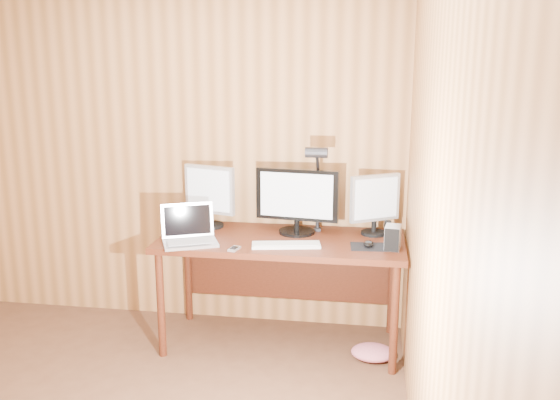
% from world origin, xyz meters
% --- Properties ---
extents(desk, '(1.60, 0.70, 0.75)m').
position_xyz_m(desk, '(0.93, 1.70, 0.63)').
color(desk, '#461C0E').
rests_on(desk, floor).
extents(monitor_center, '(0.56, 0.24, 0.44)m').
position_xyz_m(monitor_center, '(1.02, 1.77, 0.98)').
color(monitor_center, black).
rests_on(monitor_center, desk).
extents(monitor_left, '(0.38, 0.18, 0.43)m').
position_xyz_m(monitor_left, '(0.40, 1.83, 0.98)').
color(monitor_left, black).
rests_on(monitor_left, desk).
extents(monitor_right, '(0.32, 0.21, 0.41)m').
position_xyz_m(monitor_right, '(1.53, 1.81, 0.97)').
color(monitor_right, black).
rests_on(monitor_right, desk).
extents(laptop, '(0.41, 0.37, 0.24)m').
position_xyz_m(laptop, '(0.36, 1.46, 0.81)').
color(laptop, silver).
rests_on(laptop, desk).
extents(keyboard, '(0.44, 0.21, 0.02)m').
position_xyz_m(keyboard, '(0.99, 1.46, 0.76)').
color(keyboard, white).
rests_on(keyboard, desk).
extents(mousepad, '(0.23, 0.20, 0.00)m').
position_xyz_m(mousepad, '(1.50, 1.53, 0.75)').
color(mousepad, black).
rests_on(mousepad, desk).
extents(mouse, '(0.08, 0.12, 0.04)m').
position_xyz_m(mouse, '(1.50, 1.53, 0.77)').
color(mouse, black).
rests_on(mouse, mousepad).
extents(hard_drive, '(0.11, 0.15, 0.15)m').
position_xyz_m(hard_drive, '(1.64, 1.51, 0.82)').
color(hard_drive, silver).
rests_on(hard_drive, desk).
extents(phone, '(0.07, 0.11, 0.01)m').
position_xyz_m(phone, '(0.68, 1.34, 0.76)').
color(phone, silver).
rests_on(phone, desk).
extents(speaker, '(0.05, 0.05, 0.11)m').
position_xyz_m(speaker, '(1.62, 1.77, 0.81)').
color(speaker, black).
rests_on(speaker, desk).
extents(desk_lamp, '(0.15, 0.21, 0.63)m').
position_xyz_m(desk_lamp, '(1.15, 1.77, 1.14)').
color(desk_lamp, black).
rests_on(desk_lamp, desk).
extents(fabric_pile, '(0.28, 0.23, 0.09)m').
position_xyz_m(fabric_pile, '(1.55, 1.50, 0.04)').
color(fabric_pile, '#CF6474').
rests_on(fabric_pile, floor).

